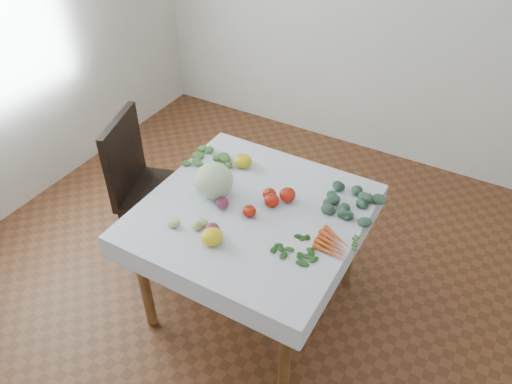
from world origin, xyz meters
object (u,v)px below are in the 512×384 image
Objects in this scene: table at (252,224)px; carrot_bunch at (333,245)px; cabbage at (214,181)px; chair at (145,180)px; heirloom_back at (243,161)px.

carrot_bunch is at bearing -5.22° from table.
table is at bearing -1.80° from cabbage.
cabbage reaches higher than table.
chair is at bearing 174.01° from table.
chair is at bearing -158.87° from heirloom_back.
chair is 1.34m from carrot_bunch.
heirloom_back is (0.59, 0.23, 0.22)m from chair.
carrot_bunch is (0.48, -0.04, 0.12)m from table.
chair reaches higher than cabbage.
chair is 0.67m from heirloom_back.
table is 0.84m from chair.
heirloom_back reaches higher than carrot_bunch.
carrot_bunch is at bearing -5.71° from chair.
heirloom_back is 0.56× the size of carrot_bunch.
cabbage is 0.73m from carrot_bunch.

